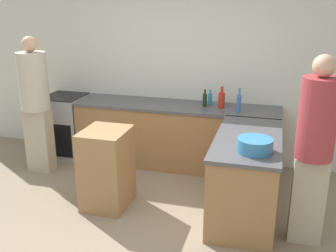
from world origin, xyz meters
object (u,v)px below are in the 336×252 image
object	(u,v)px
island_table	(107,168)
person_at_peninsula	(314,146)
mixing_bowl	(255,145)
range_oven	(66,125)
water_bottle_blue	(239,102)
dish_soap_bottle	(210,99)
wine_bottle_dark	(205,100)
hot_sauce_bottle	(222,99)
person_by_range	(35,101)

from	to	relation	value
island_table	person_at_peninsula	world-z (taller)	person_at_peninsula
island_table	mixing_bowl	distance (m)	1.70
mixing_bowl	person_at_peninsula	size ratio (longest dim) A/B	0.19
range_oven	water_bottle_blue	size ratio (longest dim) A/B	2.90
range_oven	dish_soap_bottle	xyz separation A→B (m)	(2.16, 0.15, 0.52)
wine_bottle_dark	range_oven	bearing A→B (deg)	-179.24
island_table	mixing_bowl	bearing A→B (deg)	-5.20
hot_sauce_bottle	person_by_range	size ratio (longest dim) A/B	0.16
island_table	dish_soap_bottle	size ratio (longest dim) A/B	4.42
wine_bottle_dark	water_bottle_blue	distance (m)	0.49
water_bottle_blue	person_by_range	distance (m)	2.66
wine_bottle_dark	water_bottle_blue	bearing A→B (deg)	-16.81
island_table	dish_soap_bottle	xyz separation A→B (m)	(0.91, 1.46, 0.51)
wine_bottle_dark	dish_soap_bottle	xyz separation A→B (m)	(0.05, 0.12, -0.01)
mixing_bowl	person_at_peninsula	bearing A→B (deg)	1.58
hot_sauce_bottle	wine_bottle_dark	bearing A→B (deg)	177.57
dish_soap_bottle	range_oven	bearing A→B (deg)	-175.99
island_table	person_by_range	bearing A→B (deg)	153.46
wine_bottle_dark	mixing_bowl	bearing A→B (deg)	-63.07
mixing_bowl	person_at_peninsula	distance (m)	0.53
range_oven	wine_bottle_dark	world-z (taller)	wine_bottle_dark
person_at_peninsula	range_oven	bearing A→B (deg)	156.95
person_at_peninsula	island_table	bearing A→B (deg)	176.47
island_table	mixing_bowl	xyz separation A→B (m)	(1.62, -0.15, 0.50)
person_by_range	dish_soap_bottle	bearing A→B (deg)	20.79
person_at_peninsula	water_bottle_blue	bearing A→B (deg)	121.60
mixing_bowl	person_by_range	size ratio (longest dim) A/B	0.19
range_oven	dish_soap_bottle	bearing A→B (deg)	4.01
range_oven	mixing_bowl	distance (m)	3.25
range_oven	island_table	distance (m)	1.81
mixing_bowl	island_table	bearing A→B (deg)	174.80
island_table	dish_soap_bottle	world-z (taller)	dish_soap_bottle
dish_soap_bottle	person_at_peninsula	size ratio (longest dim) A/B	0.11
hot_sauce_bottle	dish_soap_bottle	bearing A→B (deg)	142.72
hot_sauce_bottle	person_at_peninsula	size ratio (longest dim) A/B	0.16
mixing_bowl	water_bottle_blue	bearing A→B (deg)	102.03
island_table	hot_sauce_bottle	bearing A→B (deg)	50.71
mixing_bowl	wine_bottle_dark	bearing A→B (deg)	116.93
range_oven	wine_bottle_dark	distance (m)	2.17
person_by_range	hot_sauce_bottle	bearing A→B (deg)	16.43
wine_bottle_dark	person_at_peninsula	bearing A→B (deg)	-48.84
wine_bottle_dark	hot_sauce_bottle	world-z (taller)	hot_sauce_bottle
water_bottle_blue	person_by_range	bearing A→B (deg)	-167.77
wine_bottle_dark	island_table	bearing A→B (deg)	-122.74
mixing_bowl	water_bottle_blue	size ratio (longest dim) A/B	1.10
range_oven	person_at_peninsula	xyz separation A→B (m)	(3.40, -1.45, 0.55)
water_bottle_blue	person_by_range	xyz separation A→B (m)	(-2.60, -0.56, -0.02)
dish_soap_bottle	hot_sauce_bottle	size ratio (longest dim) A/B	0.72
mixing_bowl	hot_sauce_bottle	distance (m)	1.57
person_at_peninsula	wine_bottle_dark	bearing A→B (deg)	131.16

